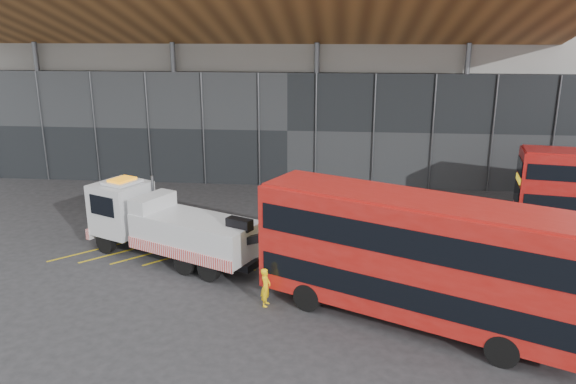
# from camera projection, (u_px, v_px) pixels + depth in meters

# --- Properties ---
(ground_plane) EXTENTS (120.00, 120.00, 0.00)m
(ground_plane) POSITION_uv_depth(u_px,v_px,m) (229.00, 241.00, 29.90)
(ground_plane) COLOR #292A2C
(road_markings) EXTENTS (26.36, 7.16, 0.01)m
(road_markings) POSITION_uv_depth(u_px,v_px,m) (319.00, 245.00, 29.46)
(road_markings) COLOR gold
(road_markings) RESTS_ON ground_plane
(construction_building) EXTENTS (55.00, 23.97, 18.00)m
(construction_building) POSITION_uv_depth(u_px,v_px,m) (295.00, 54.00, 44.77)
(construction_building) COLOR gray
(construction_building) RESTS_ON ground_plane
(recovery_truck) EXTENTS (10.39, 6.21, 3.77)m
(recovery_truck) POSITION_uv_depth(u_px,v_px,m) (166.00, 225.00, 27.27)
(recovery_truck) COLOR black
(recovery_truck) RESTS_ON ground_plane
(bus_towed) EXTENTS (12.30, 7.90, 5.01)m
(bus_towed) POSITION_uv_depth(u_px,v_px,m) (416.00, 255.00, 20.96)
(bus_towed) COLOR #AD140F
(bus_towed) RESTS_ON ground_plane
(worker) EXTENTS (0.47, 0.64, 1.63)m
(worker) POSITION_uv_depth(u_px,v_px,m) (266.00, 287.00, 22.81)
(worker) COLOR yellow
(worker) RESTS_ON ground_plane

